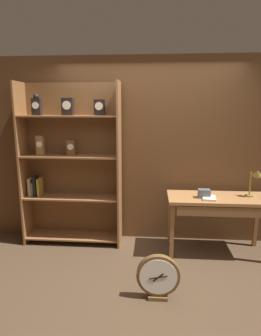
% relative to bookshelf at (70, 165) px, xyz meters
% --- Properties ---
extents(ground_plane, '(10.00, 10.00, 0.00)m').
position_rel_bookshelf_xyz_m(ground_plane, '(1.09, -1.12, -1.12)').
color(ground_plane, '#4C3826').
extents(back_wood_panel, '(4.80, 0.05, 2.60)m').
position_rel_bookshelf_xyz_m(back_wood_panel, '(1.09, 0.20, 0.18)').
color(back_wood_panel, brown).
rests_on(back_wood_panel, ground).
extents(bookshelf, '(1.36, 0.38, 2.24)m').
position_rel_bookshelf_xyz_m(bookshelf, '(0.00, 0.00, 0.00)').
color(bookshelf, brown).
rests_on(bookshelf, ground).
extents(workbench, '(1.28, 0.56, 0.78)m').
position_rel_bookshelf_xyz_m(workbench, '(1.99, -0.24, -0.44)').
color(workbench, '#9E6B3D').
rests_on(workbench, ground).
extents(desk_lamp, '(0.19, 0.19, 0.39)m').
position_rel_bookshelf_xyz_m(desk_lamp, '(2.45, -0.20, -0.09)').
color(desk_lamp, olive).
rests_on(desk_lamp, workbench).
extents(toolbox_small, '(0.15, 0.10, 0.11)m').
position_rel_bookshelf_xyz_m(toolbox_small, '(1.81, -0.27, -0.28)').
color(toolbox_small, '#595960').
rests_on(toolbox_small, workbench).
extents(open_repair_manual, '(0.19, 0.24, 0.02)m').
position_rel_bookshelf_xyz_m(open_repair_manual, '(1.86, -0.32, -0.33)').
color(open_repair_manual, silver).
rests_on(open_repair_manual, workbench).
extents(round_clock_large, '(0.44, 0.11, 0.48)m').
position_rel_bookshelf_xyz_m(round_clock_large, '(1.22, -1.25, -0.87)').
color(round_clock_large, brown).
rests_on(round_clock_large, ground).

